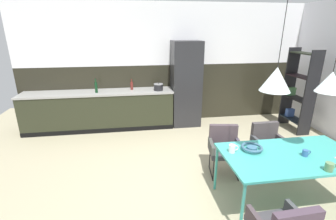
% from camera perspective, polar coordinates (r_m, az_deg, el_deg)
% --- Properties ---
extents(ground_plane, '(9.12, 9.12, 0.00)m').
position_cam_1_polar(ground_plane, '(3.76, 6.94, -18.33)').
color(ground_plane, tan).
extents(back_wall_splashback_dark, '(7.02, 0.12, 1.43)m').
position_cam_1_polar(back_wall_splashback_dark, '(6.10, -0.12, 4.14)').
color(back_wall_splashback_dark, black).
rests_on(back_wall_splashback_dark, ground).
extents(back_wall_panel_upper, '(7.02, 0.12, 1.43)m').
position_cam_1_polar(back_wall_panel_upper, '(5.90, -0.13, 17.70)').
color(back_wall_panel_upper, silver).
rests_on(back_wall_panel_upper, back_wall_splashback_dark).
extents(kitchen_counter, '(3.42, 0.63, 0.90)m').
position_cam_1_polar(kitchen_counter, '(5.82, -15.98, -0.06)').
color(kitchen_counter, '#282B1C').
rests_on(kitchen_counter, ground).
extents(refrigerator_column, '(0.67, 0.60, 2.01)m').
position_cam_1_polar(refrigerator_column, '(5.76, 4.27, 6.19)').
color(refrigerator_column, '#232326').
rests_on(refrigerator_column, ground).
extents(dining_table, '(1.73, 0.94, 0.74)m').
position_cam_1_polar(dining_table, '(3.48, 27.38, -10.10)').
color(dining_table, teal).
rests_on(dining_table, ground).
extents(armchair_far_side, '(0.50, 0.48, 0.78)m').
position_cam_1_polar(armchair_far_side, '(4.32, 22.71, -6.84)').
color(armchair_far_side, '#3F3C40').
rests_on(armchair_far_side, ground).
extents(armchair_head_of_table, '(0.55, 0.54, 0.79)m').
position_cam_1_polar(armchair_head_of_table, '(3.99, 13.31, -7.99)').
color(armchair_head_of_table, '#3F3C40').
rests_on(armchair_head_of_table, ground).
extents(fruit_bowl, '(0.28, 0.28, 0.06)m').
position_cam_1_polar(fruit_bowl, '(3.36, 19.46, -8.49)').
color(fruit_bowl, '#33607F').
rests_on(fruit_bowl, dining_table).
extents(mug_tall_blue, '(0.14, 0.09, 0.10)m').
position_cam_1_polar(mug_tall_blue, '(3.30, 34.19, -11.20)').
color(mug_tall_blue, '#5B8456').
rests_on(mug_tall_blue, dining_table).
extents(mug_short_terracotta, '(0.13, 0.08, 0.11)m').
position_cam_1_polar(mug_short_terracotta, '(3.23, 15.15, -8.91)').
color(mug_short_terracotta, white).
rests_on(mug_short_terracotta, dining_table).
extents(mug_glass_clear, '(0.11, 0.07, 0.08)m').
position_cam_1_polar(mug_glass_clear, '(3.50, 30.06, -8.90)').
color(mug_glass_clear, '#335B93').
rests_on(mug_glass_clear, dining_table).
extents(cooking_pot, '(0.22, 0.22, 0.18)m').
position_cam_1_polar(cooking_pot, '(5.58, -2.31, 5.52)').
color(cooking_pot, black).
rests_on(cooking_pot, kitchen_counter).
extents(bottle_oil_tall, '(0.06, 0.06, 0.32)m').
position_cam_1_polar(bottle_oil_tall, '(5.59, -16.83, 5.27)').
color(bottle_oil_tall, '#0F3319').
rests_on(bottle_oil_tall, kitchen_counter).
extents(bottle_vinegar_dark, '(0.06, 0.06, 0.25)m').
position_cam_1_polar(bottle_vinegar_dark, '(5.70, -8.69, 5.79)').
color(bottle_vinegar_dark, maroon).
rests_on(bottle_vinegar_dark, kitchen_counter).
extents(open_shelf_unit, '(0.30, 0.76, 1.87)m').
position_cam_1_polar(open_shelf_unit, '(6.19, 28.72, 4.00)').
color(open_shelf_unit, black).
rests_on(open_shelf_unit, ground).
extents(pendant_lamp_over_table_near, '(0.34, 0.34, 1.23)m').
position_cam_1_polar(pendant_lamp_over_table_near, '(2.99, 24.44, 6.73)').
color(pendant_lamp_over_table_near, black).
extents(pendant_lamp_over_table_far, '(0.32, 0.32, 1.26)m').
position_cam_1_polar(pendant_lamp_over_table_far, '(3.41, 34.45, 5.57)').
color(pendant_lamp_over_table_far, black).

